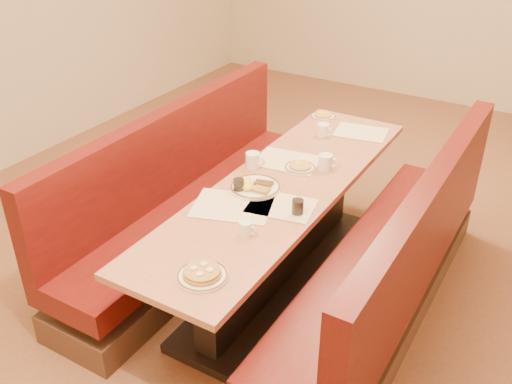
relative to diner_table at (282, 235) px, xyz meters
The scene contains 18 objects.
ground 0.37m from the diner_table, ahead, with size 8.00×8.00×0.00m, color #9E6647.
diner_table is the anchor object (origin of this frame).
booth_left 0.73m from the diner_table, behind, with size 0.55×2.50×1.05m.
booth_right 0.73m from the diner_table, ahead, with size 0.55×2.50×1.05m.
placemat_near_left 0.55m from the diner_table, 107.27° to the right, with size 0.44×0.33×0.00m, color #FFE7C7.
placemat_near_right 0.47m from the diner_table, 63.57° to the right, with size 0.37×0.28×0.00m, color #FFE7C7.
placemat_far_left 0.49m from the diner_table, 112.70° to the left, with size 0.41×0.31×0.00m, color #FFE7C7.
placemat_far_right 1.05m from the diner_table, 82.99° to the left, with size 0.37×0.28×0.00m, color #FFE7C7.
pancake_plate 1.09m from the diner_table, 83.63° to the right, with size 0.25×0.25×0.06m.
eggs_plate 0.44m from the diner_table, 128.35° to the right, with size 0.31×0.31×0.06m.
extra_plate_mid 0.45m from the diner_table, 89.76° to the left, with size 0.20×0.20×0.04m.
extra_plate_far 1.19m from the diner_table, 102.40° to the left, with size 0.20×0.20×0.04m.
coffee_mug_a 0.73m from the diner_table, 80.38° to the right, with size 0.11×0.07×0.08m.
coffee_mug_b 0.52m from the diner_table, 159.53° to the left, with size 0.13×0.09×0.10m.
coffee_mug_c 0.55m from the diner_table, 65.87° to the left, with size 0.13×0.09×0.10m.
coffee_mug_d 0.89m from the diner_table, 96.65° to the left, with size 0.12×0.09×0.09m.
soda_tumbler_near 0.51m from the diner_table, 127.66° to the right, with size 0.06×0.06×0.09m.
soda_tumbler_mid 0.55m from the diner_table, 48.29° to the right, with size 0.07×0.07×0.09m.
Camera 1 is at (1.43, -2.72, 2.44)m, focal length 40.00 mm.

